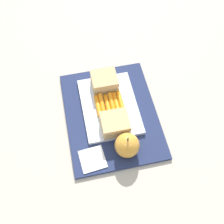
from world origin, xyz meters
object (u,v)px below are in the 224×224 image
Objects in this scene: sandwich_half_right at (115,123)px; paper_napkin at (93,159)px; sandwich_half_left at (104,81)px; carrot_sticks_bundle at (109,104)px; apple at (127,145)px; food_tray at (110,106)px.

paper_napkin is at bearing -45.12° from sandwich_half_right.
carrot_sticks_bundle is (0.08, 0.00, -0.02)m from sandwich_half_left.
sandwich_half_right reaches higher than carrot_sticks_bundle.
apple is (0.07, 0.02, 0.00)m from sandwich_half_right.
apple is (0.15, 0.02, 0.02)m from carrot_sticks_bundle.
sandwich_half_left is 0.08m from carrot_sticks_bundle.
sandwich_half_right is 0.08m from apple.
sandwich_half_right is at bearing -166.19° from apple.
apple is at bearing 6.84° from carrot_sticks_bundle.
sandwich_half_left is at bearing -175.44° from apple.
paper_napkin is (0.01, -0.10, -0.03)m from apple.
food_tray is at bearing -173.13° from apple.
apple reaches higher than sandwich_half_left.
food_tray is 0.08m from sandwich_half_left.
sandwich_half_left is at bearing -179.98° from carrot_sticks_bundle.
apple reaches higher than paper_napkin.
sandwich_half_right is at bearing 134.88° from paper_napkin.
sandwich_half_left is 0.93× the size of carrot_sticks_bundle.
sandwich_half_left is 0.16m from sandwich_half_right.
sandwich_half_right is 0.98× the size of apple.
food_tray is at bearing 0.00° from sandwich_half_left.
food_tray is 2.67× the size of carrot_sticks_bundle.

